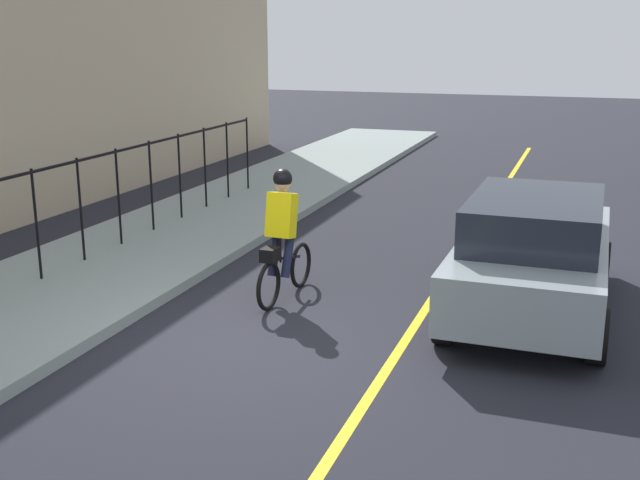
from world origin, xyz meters
The scene contains 6 objects.
ground_plane centered at (0.00, 0.00, 0.00)m, with size 80.00×80.00×0.00m, color #21222A.
lane_line_centre centered at (0.00, -1.60, 0.00)m, with size 36.00×0.12×0.01m, color yellow.
sidewalk centered at (0.00, 3.40, 0.07)m, with size 40.00×3.20×0.15m, color gray.
iron_fence centered at (1.00, 3.80, 1.23)m, with size 14.35×0.04×1.60m.
cyclist_lead centered at (1.71, 0.34, 0.91)m, with size 1.71×0.38×1.83m.
patrol_sedan centered at (2.33, -2.92, 0.82)m, with size 4.42×1.96×1.58m.
Camera 1 is at (-7.77, -3.53, 3.57)m, focal length 43.87 mm.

